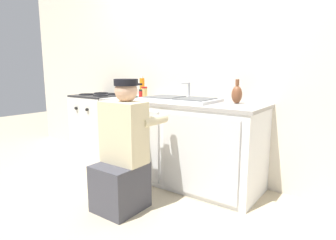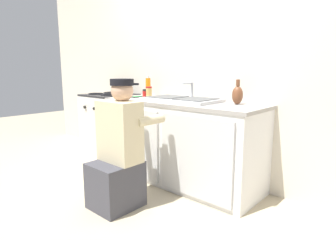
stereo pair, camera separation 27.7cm
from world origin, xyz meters
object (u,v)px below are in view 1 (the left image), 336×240
(plumber_person, at_px, (123,156))
(vase_decorative, at_px, (237,94))
(cell_phone, at_px, (132,97))
(soap_bottle_orange, at_px, (142,87))
(condiment_jar, at_px, (144,92))
(stove_range, at_px, (102,128))
(sink_double_basin, at_px, (179,99))
(spice_bottle_red, at_px, (141,94))

(plumber_person, distance_m, vase_decorative, 1.21)
(plumber_person, height_order, cell_phone, plumber_person)
(soap_bottle_orange, xyz_separation_m, condiment_jar, (0.14, -0.12, -0.05))
(vase_decorative, distance_m, condiment_jar, 1.09)
(stove_range, distance_m, plumber_person, 1.40)
(stove_range, relative_size, condiment_jar, 6.88)
(stove_range, relative_size, soap_bottle_orange, 3.52)
(vase_decorative, relative_size, cell_phone, 1.64)
(sink_double_basin, bearing_deg, vase_decorative, 12.22)
(plumber_person, height_order, spice_bottle_red, plumber_person)
(vase_decorative, bearing_deg, soap_bottle_orange, 178.02)
(sink_double_basin, relative_size, vase_decorative, 3.48)
(vase_decorative, bearing_deg, stove_range, -175.95)
(spice_bottle_red, height_order, cell_phone, spice_bottle_red)
(stove_range, bearing_deg, plumber_person, -34.25)
(sink_double_basin, bearing_deg, spice_bottle_red, -170.70)
(soap_bottle_orange, bearing_deg, spice_bottle_red, -52.38)
(soap_bottle_orange, distance_m, condiment_jar, 0.19)
(condiment_jar, bearing_deg, cell_phone, -154.61)
(spice_bottle_red, xyz_separation_m, cell_phone, (-0.18, 0.06, -0.04))
(soap_bottle_orange, relative_size, condiment_jar, 1.95)
(plumber_person, height_order, soap_bottle_orange, soap_bottle_orange)
(spice_bottle_red, relative_size, cell_phone, 0.75)
(stove_range, xyz_separation_m, cell_phone, (0.56, -0.02, 0.43))
(spice_bottle_red, distance_m, cell_phone, 0.19)
(soap_bottle_orange, bearing_deg, condiment_jar, -41.82)
(plumber_person, distance_m, condiment_jar, 1.06)
(sink_double_basin, height_order, soap_bottle_orange, soap_bottle_orange)
(soap_bottle_orange, xyz_separation_m, vase_decorative, (1.22, -0.04, -0.02))
(soap_bottle_orange, height_order, condiment_jar, soap_bottle_orange)
(vase_decorative, relative_size, condiment_jar, 1.80)
(stove_range, height_order, condiment_jar, condiment_jar)
(vase_decorative, xyz_separation_m, condiment_jar, (-1.09, -0.08, -0.03))
(stove_range, xyz_separation_m, condiment_jar, (0.69, 0.04, 0.49))
(sink_double_basin, distance_m, soap_bottle_orange, 0.68)
(sink_double_basin, distance_m, cell_phone, 0.65)
(cell_phone, bearing_deg, soap_bottle_orange, 92.02)
(sink_double_basin, relative_size, plumber_person, 0.72)
(plumber_person, relative_size, condiment_jar, 8.63)
(condiment_jar, bearing_deg, sink_double_basin, -4.71)
(stove_range, distance_m, condiment_jar, 0.85)
(cell_phone, bearing_deg, vase_decorative, 6.75)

